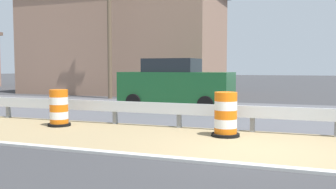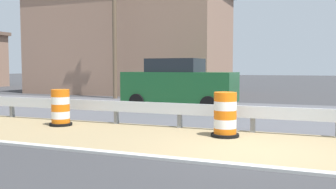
{
  "view_description": "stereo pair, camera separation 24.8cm",
  "coord_description": "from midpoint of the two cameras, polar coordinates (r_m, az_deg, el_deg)",
  "views": [
    {
      "loc": [
        -7.76,
        -0.84,
        1.72
      ],
      "look_at": [
        1.61,
        2.62,
        1.0
      ],
      "focal_mm": 39.97,
      "sensor_mm": 36.0,
      "label": 1
    },
    {
      "loc": [
        -7.68,
        -1.07,
        1.72
      ],
      "look_at": [
        1.61,
        2.62,
        1.0
      ],
      "focal_mm": 39.97,
      "sensor_mm": 36.0,
      "label": 2
    }
  ],
  "objects": [
    {
      "name": "traffic_barrel_close",
      "position": [
        11.5,
        -15.47,
        -2.19
      ],
      "size": [
        0.67,
        0.67,
        1.08
      ],
      "color": "orange",
      "rests_on": "ground"
    },
    {
      "name": "roadside_shop_near",
      "position": [
        25.81,
        -5.52,
        7.78
      ],
      "size": [
        6.95,
        13.25,
        6.73
      ],
      "color": "#93705B",
      "rests_on": "ground"
    },
    {
      "name": "guardrail_median",
      "position": [
        10.34,
        7.79,
        -2.59
      ],
      "size": [
        0.18,
        53.76,
        0.71
      ],
      "color": "silver",
      "rests_on": "ground"
    },
    {
      "name": "traffic_barrel_nearest",
      "position": [
        9.43,
        9.45,
        -3.34
      ],
      "size": [
        0.7,
        0.7,
        1.11
      ],
      "color": "orange",
      "rests_on": "ground"
    },
    {
      "name": "utility_pole_near",
      "position": [
        21.2,
        -7.84,
        12.23
      ],
      "size": [
        0.24,
        1.8,
        9.13
      ],
      "color": "brown",
      "rests_on": "ground"
    },
    {
      "name": "curb_near_edge",
      "position": [
        6.71,
        13.0,
        -10.79
      ],
      "size": [
        0.2,
        120.0,
        0.11
      ],
      "primitive_type": "cube",
      "color": "#ADADA8",
      "rests_on": "ground"
    },
    {
      "name": "car_trailing_near_lane",
      "position": [
        15.69,
        2.12,
        1.67
      ],
      "size": [
        2.1,
        4.72,
        2.1
      ],
      "rotation": [
        0.0,
        0.0,
        -1.6
      ],
      "color": "#195128",
      "rests_on": "ground"
    },
    {
      "name": "far_lane_asphalt",
      "position": [
        14.39,
        17.75,
        -2.93
      ],
      "size": [
        8.1,
        120.0,
        0.0
      ],
      "primitive_type": "cube",
      "color": "#4C4C51",
      "rests_on": "ground"
    },
    {
      "name": "ground_plane",
      "position": [
        7.97,
        14.44,
        -8.48
      ],
      "size": [
        160.0,
        160.0,
        0.0
      ],
      "primitive_type": "plane",
      "color": "#333335"
    },
    {
      "name": "bush_roadside",
      "position": [
        18.27,
        5.41,
        0.9
      ],
      "size": [
        2.4,
        2.4,
        1.4
      ],
      "primitive_type": "ellipsoid",
      "color": "#337533",
      "rests_on": "ground"
    },
    {
      "name": "median_dirt_strip",
      "position": [
        8.59,
        14.99,
        -7.55
      ],
      "size": [
        3.68,
        120.0,
        0.01
      ],
      "primitive_type": "cube",
      "color": "#8E7A56",
      "rests_on": "ground"
    }
  ]
}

